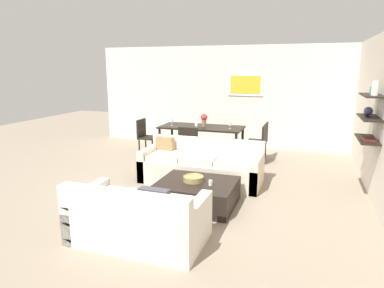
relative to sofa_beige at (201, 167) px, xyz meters
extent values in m
plane|color=gray|center=(-0.09, -0.34, -0.29)|extent=(18.00, 18.00, 0.00)
cube|color=silver|center=(0.21, 3.19, 1.06)|extent=(8.40, 0.06, 2.70)
cube|color=white|center=(0.23, 3.15, 1.40)|extent=(0.94, 0.02, 0.58)
cube|color=gold|center=(0.23, 3.13, 1.40)|extent=(0.79, 0.01, 0.46)
cube|color=silver|center=(2.94, 0.26, 1.06)|extent=(0.06, 8.20, 2.70)
cube|color=black|center=(2.77, 0.04, 1.41)|extent=(0.28, 0.90, 0.02)
cube|color=black|center=(2.77, 0.04, 1.06)|extent=(0.28, 0.90, 0.02)
cube|color=black|center=(2.77, 0.04, 0.71)|extent=(0.28, 0.90, 0.02)
cylinder|color=silver|center=(2.77, -0.16, 1.53)|extent=(0.10, 0.10, 0.22)
sphere|color=#4C518C|center=(2.77, 0.22, 1.14)|extent=(0.14, 0.14, 0.14)
cylinder|color=teal|center=(2.77, 0.09, 1.48)|extent=(0.07, 0.07, 0.12)
cube|color=#4C1E19|center=(2.77, -0.11, 0.74)|extent=(0.20, 0.28, 0.03)
cube|color=beige|center=(0.01, -0.04, -0.08)|extent=(2.24, 0.90, 0.42)
cube|color=beige|center=(0.01, 0.33, 0.31)|extent=(2.24, 0.16, 0.36)
cube|color=beige|center=(-1.04, -0.04, 0.01)|extent=(0.14, 0.90, 0.60)
cube|color=beige|center=(1.06, -0.04, 0.01)|extent=(0.14, 0.90, 0.60)
cube|color=beige|center=(-0.64, -0.08, 0.18)|extent=(0.63, 0.70, 0.10)
cube|color=beige|center=(0.01, -0.08, 0.18)|extent=(0.63, 0.70, 0.10)
cube|color=beige|center=(0.66, -0.08, 0.18)|extent=(0.63, 0.70, 0.10)
cube|color=#99724C|center=(-0.80, 0.15, 0.31)|extent=(0.37, 0.15, 0.36)
cube|color=silver|center=(-0.05, -2.43, -0.08)|extent=(1.64, 0.90, 0.42)
cube|color=silver|center=(-0.05, -2.80, 0.31)|extent=(1.64, 0.16, 0.36)
cube|color=silver|center=(0.70, -2.43, 0.01)|extent=(0.14, 0.90, 0.60)
cube|color=silver|center=(-0.80, -2.43, 0.01)|extent=(0.14, 0.90, 0.60)
cube|color=silver|center=(0.29, -2.39, 0.18)|extent=(0.66, 0.70, 0.10)
cube|color=silver|center=(-0.39, -2.39, 0.18)|extent=(0.66, 0.70, 0.10)
cube|color=#4C4C56|center=(0.26, -2.62, 0.31)|extent=(0.36, 0.13, 0.36)
cube|color=black|center=(0.28, -1.12, -0.10)|extent=(1.20, 1.02, 0.38)
cylinder|color=#99844C|center=(0.22, -1.11, 0.13)|extent=(0.32, 0.32, 0.08)
torus|color=#99844C|center=(0.22, -1.11, 0.17)|extent=(0.32, 0.32, 0.02)
cylinder|color=silver|center=(0.53, -1.21, 0.13)|extent=(0.06, 0.06, 0.08)
cube|color=black|center=(-0.55, 1.78, 0.44)|extent=(1.97, 0.90, 0.04)
cylinder|color=black|center=(-1.48, 1.39, 0.06)|extent=(0.06, 0.06, 0.71)
cylinder|color=black|center=(0.37, 1.39, 0.06)|extent=(0.06, 0.06, 0.71)
cylinder|color=black|center=(-1.48, 2.17, 0.06)|extent=(0.06, 0.06, 0.71)
cylinder|color=black|center=(0.37, 2.17, 0.06)|extent=(0.06, 0.06, 0.71)
cube|color=black|center=(-0.55, 1.01, 0.14)|extent=(0.44, 0.44, 0.04)
cube|color=black|center=(-0.55, 0.81, 0.37)|extent=(0.44, 0.04, 0.43)
cylinder|color=black|center=(-0.37, 1.19, -0.09)|extent=(0.04, 0.04, 0.41)
cylinder|color=black|center=(-0.73, 1.19, -0.09)|extent=(0.04, 0.04, 0.41)
cylinder|color=black|center=(-0.37, 0.83, -0.09)|extent=(0.04, 0.04, 0.41)
cylinder|color=black|center=(-0.73, 0.83, -0.09)|extent=(0.04, 0.04, 0.41)
cube|color=black|center=(0.75, 1.98, 0.14)|extent=(0.44, 0.44, 0.04)
cube|color=black|center=(0.95, 1.98, 0.37)|extent=(0.04, 0.44, 0.43)
cylinder|color=black|center=(0.57, 2.16, -0.09)|extent=(0.04, 0.04, 0.41)
cylinder|color=black|center=(0.57, 1.80, -0.09)|extent=(0.04, 0.04, 0.41)
cylinder|color=black|center=(0.93, 2.16, -0.09)|extent=(0.04, 0.04, 0.41)
cylinder|color=black|center=(0.93, 1.80, -0.09)|extent=(0.04, 0.04, 0.41)
cube|color=black|center=(0.75, 1.58, 0.14)|extent=(0.44, 0.44, 0.04)
cube|color=black|center=(0.95, 1.58, 0.37)|extent=(0.04, 0.44, 0.43)
cylinder|color=black|center=(0.57, 1.76, -0.09)|extent=(0.04, 0.04, 0.41)
cylinder|color=black|center=(0.57, 1.40, -0.09)|extent=(0.04, 0.04, 0.41)
cylinder|color=black|center=(0.93, 1.76, -0.09)|extent=(0.04, 0.04, 0.41)
cylinder|color=black|center=(0.93, 1.40, -0.09)|extent=(0.04, 0.04, 0.41)
cube|color=black|center=(-1.86, 1.58, 0.14)|extent=(0.44, 0.44, 0.04)
cube|color=black|center=(-2.06, 1.58, 0.37)|extent=(0.04, 0.44, 0.43)
cylinder|color=black|center=(-1.68, 1.40, -0.09)|extent=(0.04, 0.04, 0.41)
cylinder|color=black|center=(-1.68, 1.76, -0.09)|extent=(0.04, 0.04, 0.41)
cylinder|color=black|center=(-2.04, 1.40, -0.09)|extent=(0.04, 0.04, 0.41)
cylinder|color=black|center=(-2.04, 1.76, -0.09)|extent=(0.04, 0.04, 0.41)
cylinder|color=silver|center=(0.17, 1.67, 0.46)|extent=(0.06, 0.06, 0.01)
cylinder|color=silver|center=(0.17, 1.67, 0.50)|extent=(0.01, 0.01, 0.08)
cylinder|color=silver|center=(0.17, 1.67, 0.58)|extent=(0.06, 0.06, 0.08)
cylinder|color=silver|center=(-0.55, 1.39, 0.46)|extent=(0.06, 0.06, 0.01)
cylinder|color=silver|center=(-0.55, 1.39, 0.50)|extent=(0.01, 0.01, 0.06)
cylinder|color=silver|center=(-0.55, 1.39, 0.56)|extent=(0.08, 0.08, 0.07)
cylinder|color=silver|center=(-1.27, 1.67, 0.46)|extent=(0.06, 0.06, 0.01)
cylinder|color=silver|center=(-1.27, 1.67, 0.50)|extent=(0.01, 0.01, 0.08)
cylinder|color=silver|center=(-1.27, 1.67, 0.58)|extent=(0.06, 0.06, 0.09)
cylinder|color=olive|center=(-0.50, 1.81, 0.54)|extent=(0.11, 0.11, 0.16)
sphere|color=red|center=(-0.50, 1.81, 0.68)|extent=(0.16, 0.16, 0.16)
camera|label=1|loc=(1.86, -5.96, 1.83)|focal=32.11mm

